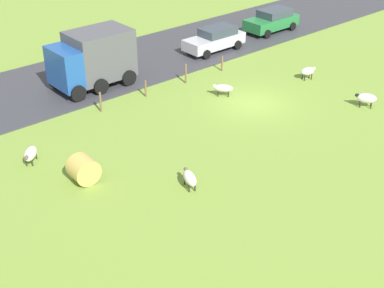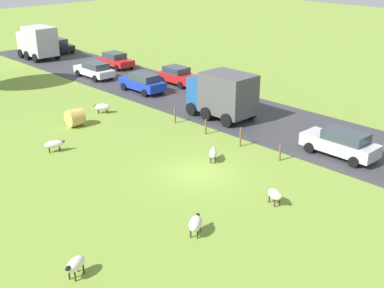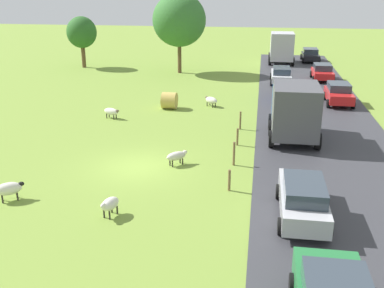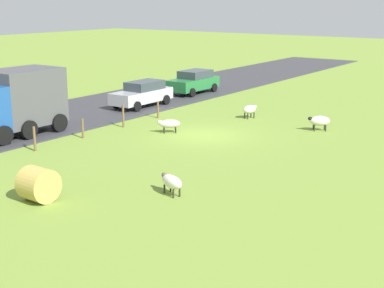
{
  "view_description": "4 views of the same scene",
  "coord_description": "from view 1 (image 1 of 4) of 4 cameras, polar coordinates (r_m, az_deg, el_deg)",
  "views": [
    {
      "loc": [
        -19.16,
        21.16,
        13.43
      ],
      "look_at": [
        -2.01,
        6.39,
        0.57
      ],
      "focal_mm": 51.02,
      "sensor_mm": 36.0,
      "label": 1
    },
    {
      "loc": [
        -17.82,
        -18.26,
        11.99
      ],
      "look_at": [
        0.92,
        1.35,
        1.14
      ],
      "focal_mm": 47.27,
      "sensor_mm": 36.0,
      "label": 2
    },
    {
      "loc": [
        5.99,
        -20.72,
        8.81
      ],
      "look_at": [
        2.59,
        1.42,
        0.89
      ],
      "focal_mm": 42.53,
      "sensor_mm": 36.0,
      "label": 3
    },
    {
      "loc": [
        -15.84,
        23.7,
        6.91
      ],
      "look_at": [
        -2.8,
        5.2,
        1.06
      ],
      "focal_mm": 52.47,
      "sensor_mm": 36.0,
      "label": 4
    }
  ],
  "objects": [
    {
      "name": "ground_plane",
      "position": [
        31.55,
        6.45,
        4.22
      ],
      "size": [
        160.0,
        160.0,
        0.0
      ],
      "primitive_type": "plane",
      "color": "olive"
    },
    {
      "name": "road_strip",
      "position": [
        38.32,
        -4.38,
        9.06
      ],
      "size": [
        8.0,
        80.0,
        0.06
      ],
      "primitive_type": "cube",
      "color": "#38383D",
      "rests_on": "ground_plane"
    },
    {
      "name": "sheep_2",
      "position": [
        32.25,
        17.75,
        4.58
      ],
      "size": [
        1.22,
        1.08,
        0.82
      ],
      "color": "silver",
      "rests_on": "ground_plane"
    },
    {
      "name": "sheep_3",
      "position": [
        35.19,
        12.01,
        7.45
      ],
      "size": [
        0.77,
        1.06,
        0.79
      ],
      "color": "silver",
      "rests_on": "ground_plane"
    },
    {
      "name": "sheep_4",
      "position": [
        26.52,
        -16.55,
        -0.98
      ],
      "size": [
        1.2,
        1.16,
        0.74
      ],
      "color": "silver",
      "rests_on": "ground_plane"
    },
    {
      "name": "sheep_5",
      "position": [
        32.16,
        3.28,
        5.84
      ],
      "size": [
        1.13,
        1.08,
        0.72
      ],
      "color": "beige",
      "rests_on": "ground_plane"
    },
    {
      "name": "sheep_6",
      "position": [
        23.64,
        -0.25,
        -3.56
      ],
      "size": [
        1.28,
        0.87,
        0.74
      ],
      "color": "silver",
      "rests_on": "ground_plane"
    },
    {
      "name": "hay_bale_0",
      "position": [
        24.48,
        -11.27,
        -2.61
      ],
      "size": [
        1.11,
        1.26,
        1.22
      ],
      "primitive_type": "cylinder",
      "rotation": [
        1.57,
        0.0,
        1.53
      ],
      "color": "tan",
      "rests_on": "ground_plane"
    },
    {
      "name": "fence_post_0",
      "position": [
        35.79,
        3.16,
        8.4
      ],
      "size": [
        0.12,
        0.12,
        1.01
      ],
      "primitive_type": "cylinder",
      "color": "brown",
      "rests_on": "ground_plane"
    },
    {
      "name": "fence_post_1",
      "position": [
        33.83,
        -0.65,
        7.37
      ],
      "size": [
        0.12,
        0.12,
        1.25
      ],
      "primitive_type": "cylinder",
      "color": "brown",
      "rests_on": "ground_plane"
    },
    {
      "name": "fence_post_2",
      "position": [
        32.14,
        -4.88,
        5.79
      ],
      "size": [
        0.12,
        0.12,
        1.02
      ],
      "primitive_type": "cylinder",
      "color": "brown",
      "rests_on": "ground_plane"
    },
    {
      "name": "fence_post_3",
      "position": [
        30.58,
        -9.54,
        4.35
      ],
      "size": [
        0.12,
        0.12,
        1.17
      ],
      "primitive_type": "cylinder",
      "color": "brown",
      "rests_on": "ground_plane"
    },
    {
      "name": "truck_0",
      "position": [
        33.41,
        -10.33,
        8.85
      ],
      "size": [
        2.86,
        4.85,
        3.36
      ],
      "color": "#1E4C99",
      "rests_on": "road_strip"
    },
    {
      "name": "car_0",
      "position": [
        43.72,
        8.36,
        12.7
      ],
      "size": [
        2.13,
        4.46,
        1.68
      ],
      "color": "#237238",
      "rests_on": "road_strip"
    },
    {
      "name": "car_6",
      "position": [
        39.12,
        2.42,
        10.92
      ],
      "size": [
        1.95,
        4.59,
        1.64
      ],
      "color": "#B7B7BC",
      "rests_on": "road_strip"
    }
  ]
}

